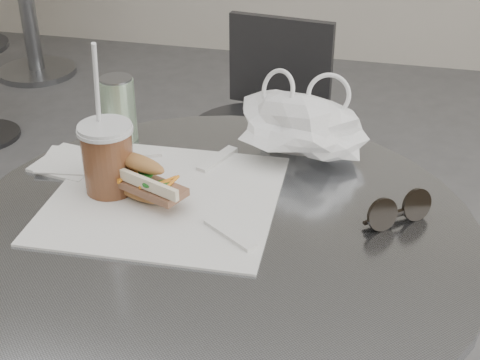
% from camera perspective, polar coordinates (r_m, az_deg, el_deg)
% --- Properties ---
extents(chair_far, '(0.39, 0.41, 0.74)m').
position_cam_1_polar(chair_far, '(1.95, 1.87, 1.07)').
color(chair_far, '#313133').
rests_on(chair_far, ground).
extents(sandwich_paper, '(0.36, 0.34, 0.00)m').
position_cam_1_polar(sandwich_paper, '(1.03, -6.45, -1.52)').
color(sandwich_paper, white).
rests_on(sandwich_paper, cafe_table).
extents(banh_mi, '(0.22, 0.15, 0.07)m').
position_cam_1_polar(banh_mi, '(1.02, -8.68, 0.15)').
color(banh_mi, '#BB7646').
rests_on(banh_mi, sandwich_paper).
extents(iced_coffee, '(0.08, 0.08, 0.25)m').
position_cam_1_polar(iced_coffee, '(1.04, -11.21, 1.89)').
color(iced_coffee, brown).
rests_on(iced_coffee, cafe_table).
extents(sunglasses, '(0.10, 0.09, 0.05)m').
position_cam_1_polar(sunglasses, '(0.99, 13.36, -2.63)').
color(sunglasses, black).
rests_on(sunglasses, cafe_table).
extents(plastic_bag, '(0.24, 0.21, 0.10)m').
position_cam_1_polar(plastic_bag, '(1.13, 5.13, 4.50)').
color(plastic_bag, white).
rests_on(plastic_bag, cafe_table).
extents(napkin_stack, '(0.12, 0.12, 0.01)m').
position_cam_1_polar(napkin_stack, '(1.16, -14.26, 1.52)').
color(napkin_stack, white).
rests_on(napkin_stack, cafe_table).
extents(drink_can, '(0.06, 0.06, 0.12)m').
position_cam_1_polar(drink_can, '(1.20, -10.33, 5.99)').
color(drink_can, '#5F9B5A').
rests_on(drink_can, cafe_table).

